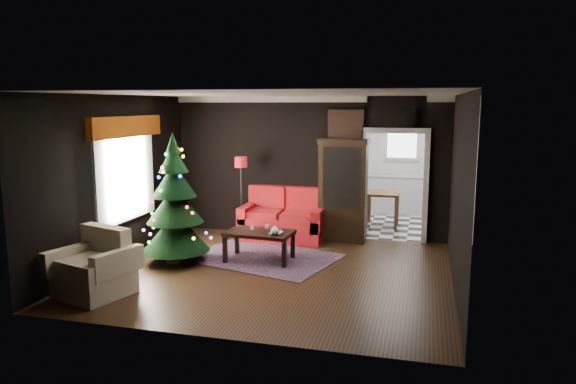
% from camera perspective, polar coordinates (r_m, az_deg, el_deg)
% --- Properties ---
extents(floor, '(5.50, 5.50, 0.00)m').
position_cam_1_polar(floor, '(8.58, -1.53, -8.56)').
color(floor, black).
rests_on(floor, ground).
extents(ceiling, '(5.50, 5.50, 0.00)m').
position_cam_1_polar(ceiling, '(8.16, -1.62, 10.48)').
color(ceiling, white).
rests_on(ceiling, ground).
extents(wall_back, '(5.50, 0.00, 5.50)m').
position_cam_1_polar(wall_back, '(10.66, 2.17, 2.69)').
color(wall_back, black).
rests_on(wall_back, ground).
extents(wall_front, '(5.50, 0.00, 5.50)m').
position_cam_1_polar(wall_front, '(5.93, -8.31, -2.83)').
color(wall_front, black).
rests_on(wall_front, ground).
extents(wall_left, '(0.00, 5.50, 5.50)m').
position_cam_1_polar(wall_left, '(9.39, -17.91, 1.33)').
color(wall_left, black).
rests_on(wall_left, ground).
extents(wall_right, '(0.00, 5.50, 5.50)m').
position_cam_1_polar(wall_right, '(7.95, 17.83, -0.07)').
color(wall_right, black).
rests_on(wall_right, ground).
extents(doorway, '(1.10, 0.10, 2.10)m').
position_cam_1_polar(doorway, '(10.48, 11.28, 0.46)').
color(doorway, silver).
rests_on(doorway, ground).
extents(left_window, '(0.05, 1.60, 1.40)m').
position_cam_1_polar(left_window, '(9.53, -17.08, 1.78)').
color(left_window, white).
rests_on(left_window, wall_left).
extents(valance, '(0.12, 2.10, 0.35)m').
position_cam_1_polar(valance, '(9.42, -16.91, 6.72)').
color(valance, '#98400C').
rests_on(valance, wall_left).
extents(kitchen_floor, '(3.00, 3.00, 0.00)m').
position_cam_1_polar(kitchen_floor, '(12.14, 11.55, -3.36)').
color(kitchen_floor, white).
rests_on(kitchen_floor, ground).
extents(kitchen_window, '(0.70, 0.06, 0.70)m').
position_cam_1_polar(kitchen_window, '(13.33, 12.14, 5.14)').
color(kitchen_window, white).
rests_on(kitchen_window, ground).
extents(rug, '(2.80, 2.34, 0.01)m').
position_cam_1_polar(rug, '(9.34, -2.67, -7.01)').
color(rug, '#5E4B56').
rests_on(rug, ground).
extents(loveseat, '(1.70, 0.90, 1.00)m').
position_cam_1_polar(loveseat, '(10.47, -0.53, -2.42)').
color(loveseat, '#9D080E').
rests_on(loveseat, ground).
extents(curio_cabinet, '(0.90, 0.45, 1.90)m').
position_cam_1_polar(curio_cabinet, '(10.36, 5.93, -0.06)').
color(curio_cabinet, black).
rests_on(curio_cabinet, ground).
extents(floor_lamp, '(0.35, 0.35, 1.58)m').
position_cam_1_polar(floor_lamp, '(10.64, -5.02, -0.45)').
color(floor_lamp, '#242424').
rests_on(floor_lamp, ground).
extents(christmas_tree, '(1.37, 1.37, 2.15)m').
position_cam_1_polar(christmas_tree, '(9.04, -12.05, -0.98)').
color(christmas_tree, '#093A0E').
rests_on(christmas_tree, ground).
extents(armchair, '(1.11, 1.11, 0.91)m').
position_cam_1_polar(armchair, '(7.92, -20.12, -7.22)').
color(armchair, '#CFC186').
rests_on(armchair, ground).
extents(coffee_table, '(1.17, 0.76, 0.50)m').
position_cam_1_polar(coffee_table, '(9.11, -3.08, -5.77)').
color(coffee_table, black).
rests_on(coffee_table, rug).
extents(teapot, '(0.18, 0.18, 0.15)m').
position_cam_1_polar(teapot, '(8.75, -1.43, -4.18)').
color(teapot, beige).
rests_on(teapot, coffee_table).
extents(cup_a, '(0.08, 0.08, 0.06)m').
position_cam_1_polar(cup_a, '(9.27, -2.25, -3.69)').
color(cup_a, silver).
rests_on(cup_a, coffee_table).
extents(cup_b, '(0.07, 0.07, 0.06)m').
position_cam_1_polar(cup_b, '(9.20, -3.88, -3.83)').
color(cup_b, beige).
rests_on(cup_b, coffee_table).
extents(book, '(0.18, 0.04, 0.24)m').
position_cam_1_polar(book, '(8.90, -1.82, -3.64)').
color(book, tan).
rests_on(book, coffee_table).
extents(wall_clock, '(0.32, 0.32, 0.06)m').
position_cam_1_polar(wall_clock, '(10.30, 12.90, 7.70)').
color(wall_clock, white).
rests_on(wall_clock, wall_back).
extents(painting, '(0.62, 0.05, 0.52)m').
position_cam_1_polar(painting, '(10.41, 6.21, 7.18)').
color(painting, tan).
rests_on(painting, wall_back).
extents(kitchen_counter, '(1.80, 0.60, 0.90)m').
position_cam_1_polar(kitchen_counter, '(13.23, 11.90, -0.34)').
color(kitchen_counter, silver).
rests_on(kitchen_counter, ground).
extents(kitchen_table, '(0.70, 0.70, 0.75)m').
position_cam_1_polar(kitchen_table, '(11.79, 10.07, -1.84)').
color(kitchen_table, brown).
rests_on(kitchen_table, ground).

